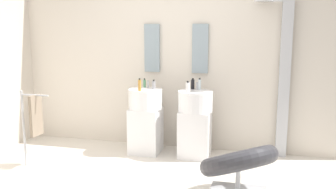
{
  "coord_description": "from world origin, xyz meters",
  "views": [
    {
      "loc": [
        1.15,
        -3.39,
        1.66
      ],
      "look_at": [
        0.15,
        0.55,
        0.95
      ],
      "focal_mm": 39.12,
      "sensor_mm": 36.0,
      "label": 1
    }
  ],
  "objects_px": {
    "pedestal_sink_left": "(146,119)",
    "shower_column": "(283,76)",
    "towel_rack": "(34,117)",
    "soap_bottle_amber": "(140,85)",
    "soap_bottle_black": "(193,84)",
    "soap_bottle_clear": "(200,84)",
    "lounge_chair": "(238,166)",
    "soap_bottle_white": "(188,87)",
    "soap_bottle_grey": "(154,85)",
    "soap_bottle_green": "(145,83)",
    "pedestal_sink_right": "(195,122)"
  },
  "relations": [
    {
      "from": "pedestal_sink_right",
      "to": "soap_bottle_green",
      "type": "relative_size",
      "value": 7.9
    },
    {
      "from": "pedestal_sink_right",
      "to": "lounge_chair",
      "type": "relative_size",
      "value": 0.89
    },
    {
      "from": "lounge_chair",
      "to": "soap_bottle_white",
      "type": "height_order",
      "value": "soap_bottle_white"
    },
    {
      "from": "pedestal_sink_left",
      "to": "soap_bottle_grey",
      "type": "height_order",
      "value": "soap_bottle_grey"
    },
    {
      "from": "soap_bottle_grey",
      "to": "soap_bottle_green",
      "type": "xyz_separation_m",
      "value": [
        -0.17,
        0.12,
        -0.0
      ]
    },
    {
      "from": "soap_bottle_grey",
      "to": "soap_bottle_black",
      "type": "bearing_deg",
      "value": 12.89
    },
    {
      "from": "lounge_chair",
      "to": "soap_bottle_grey",
      "type": "height_order",
      "value": "soap_bottle_grey"
    },
    {
      "from": "pedestal_sink_left",
      "to": "shower_column",
      "type": "bearing_deg",
      "value": 8.97
    },
    {
      "from": "soap_bottle_grey",
      "to": "soap_bottle_clear",
      "type": "relative_size",
      "value": 0.81
    },
    {
      "from": "soap_bottle_grey",
      "to": "soap_bottle_amber",
      "type": "relative_size",
      "value": 0.76
    },
    {
      "from": "pedestal_sink_left",
      "to": "towel_rack",
      "type": "height_order",
      "value": "pedestal_sink_left"
    },
    {
      "from": "towel_rack",
      "to": "lounge_chair",
      "type": "bearing_deg",
      "value": -6.75
    },
    {
      "from": "pedestal_sink_right",
      "to": "soap_bottle_grey",
      "type": "height_order",
      "value": "soap_bottle_grey"
    },
    {
      "from": "pedestal_sink_right",
      "to": "shower_column",
      "type": "bearing_deg",
      "value": 14.36
    },
    {
      "from": "pedestal_sink_left",
      "to": "soap_bottle_clear",
      "type": "relative_size",
      "value": 6.26
    },
    {
      "from": "lounge_chair",
      "to": "soap_bottle_black",
      "type": "distance_m",
      "value": 1.59
    },
    {
      "from": "shower_column",
      "to": "towel_rack",
      "type": "height_order",
      "value": "shower_column"
    },
    {
      "from": "towel_rack",
      "to": "soap_bottle_green",
      "type": "bearing_deg",
      "value": 43.06
    },
    {
      "from": "pedestal_sink_left",
      "to": "soap_bottle_amber",
      "type": "height_order",
      "value": "soap_bottle_amber"
    },
    {
      "from": "pedestal_sink_right",
      "to": "soap_bottle_clear",
      "type": "bearing_deg",
      "value": 77.48
    },
    {
      "from": "pedestal_sink_left",
      "to": "towel_rack",
      "type": "xyz_separation_m",
      "value": [
        -1.14,
        -0.85,
        0.16
      ]
    },
    {
      "from": "shower_column",
      "to": "soap_bottle_green",
      "type": "bearing_deg",
      "value": -176.26
    },
    {
      "from": "soap_bottle_amber",
      "to": "soap_bottle_black",
      "type": "bearing_deg",
      "value": 25.76
    },
    {
      "from": "pedestal_sink_right",
      "to": "soap_bottle_clear",
      "type": "xyz_separation_m",
      "value": [
        0.03,
        0.14,
        0.49
      ]
    },
    {
      "from": "shower_column",
      "to": "towel_rack",
      "type": "distance_m",
      "value": 3.17
    },
    {
      "from": "soap_bottle_clear",
      "to": "shower_column",
      "type": "bearing_deg",
      "value": 7.65
    },
    {
      "from": "shower_column",
      "to": "soap_bottle_amber",
      "type": "xyz_separation_m",
      "value": [
        -1.81,
        -0.44,
        -0.12
      ]
    },
    {
      "from": "lounge_chair",
      "to": "soap_bottle_amber",
      "type": "bearing_deg",
      "value": 143.78
    },
    {
      "from": "pedestal_sink_left",
      "to": "towel_rack",
      "type": "distance_m",
      "value": 1.44
    },
    {
      "from": "towel_rack",
      "to": "pedestal_sink_left",
      "type": "bearing_deg",
      "value": 36.63
    },
    {
      "from": "shower_column",
      "to": "towel_rack",
      "type": "bearing_deg",
      "value": -158.85
    },
    {
      "from": "soap_bottle_black",
      "to": "soap_bottle_clear",
      "type": "distance_m",
      "value": 0.1
    },
    {
      "from": "pedestal_sink_left",
      "to": "soap_bottle_white",
      "type": "xyz_separation_m",
      "value": [
        0.6,
        -0.12,
        0.48
      ]
    },
    {
      "from": "soap_bottle_white",
      "to": "lounge_chair",
      "type": "bearing_deg",
      "value": -54.97
    },
    {
      "from": "soap_bottle_grey",
      "to": "soap_bottle_black",
      "type": "relative_size",
      "value": 0.85
    },
    {
      "from": "soap_bottle_clear",
      "to": "soap_bottle_white",
      "type": "relative_size",
      "value": 1.07
    },
    {
      "from": "soap_bottle_grey",
      "to": "soap_bottle_clear",
      "type": "bearing_deg",
      "value": 9.32
    },
    {
      "from": "pedestal_sink_left",
      "to": "pedestal_sink_right",
      "type": "height_order",
      "value": "same"
    },
    {
      "from": "pedestal_sink_left",
      "to": "soap_bottle_black",
      "type": "bearing_deg",
      "value": 14.1
    },
    {
      "from": "lounge_chair",
      "to": "shower_column",
      "type": "bearing_deg",
      "value": 72.06
    },
    {
      "from": "pedestal_sink_left",
      "to": "soap_bottle_black",
      "type": "height_order",
      "value": "soap_bottle_black"
    },
    {
      "from": "soap_bottle_grey",
      "to": "soap_bottle_amber",
      "type": "height_order",
      "value": "soap_bottle_amber"
    },
    {
      "from": "lounge_chair",
      "to": "pedestal_sink_left",
      "type": "bearing_deg",
      "value": 139.13
    },
    {
      "from": "pedestal_sink_left",
      "to": "soap_bottle_clear",
      "type": "xyz_separation_m",
      "value": [
        0.71,
        0.14,
        0.49
      ]
    },
    {
      "from": "lounge_chair",
      "to": "soap_bottle_white",
      "type": "xyz_separation_m",
      "value": [
        -0.72,
        1.02,
        0.6
      ]
    },
    {
      "from": "shower_column",
      "to": "soap_bottle_green",
      "type": "height_order",
      "value": "shower_column"
    },
    {
      "from": "soap_bottle_white",
      "to": "soap_bottle_clear",
      "type": "bearing_deg",
      "value": 67.1
    },
    {
      "from": "soap_bottle_clear",
      "to": "soap_bottle_white",
      "type": "distance_m",
      "value": 0.28
    },
    {
      "from": "soap_bottle_clear",
      "to": "soap_bottle_grey",
      "type": "bearing_deg",
      "value": -170.68
    },
    {
      "from": "shower_column",
      "to": "soap_bottle_grey",
      "type": "xyz_separation_m",
      "value": [
        -1.68,
        -0.24,
        -0.14
      ]
    }
  ]
}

